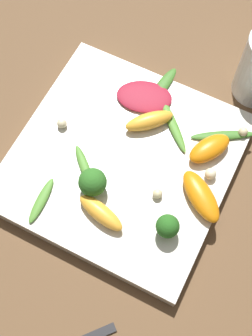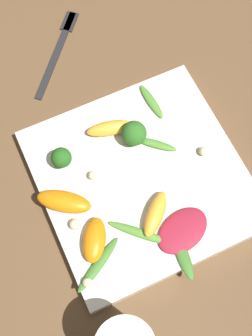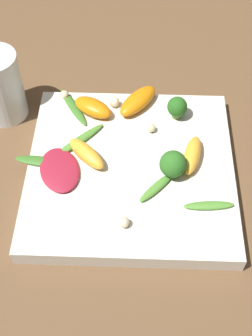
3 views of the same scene
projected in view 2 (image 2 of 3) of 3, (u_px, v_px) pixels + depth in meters
The scene contains 19 objects.
ground_plane at pixel (141, 182), 0.70m from camera, with size 2.40×2.40×0.00m, color brown.
plate at pixel (142, 179), 0.68m from camera, with size 0.29×0.29×0.02m.
fork at pixel (60, 44), 0.78m from camera, with size 0.13×0.15×0.01m.
radicchio_leaf_0 at pixel (183, 230), 0.64m from camera, with size 0.09×0.07×0.01m.
orange_segment_0 at pixel (64, 202), 0.65m from camera, with size 0.08×0.07×0.02m.
orange_segment_1 at pixel (155, 214), 0.64m from camera, with size 0.07×0.06×0.02m.
orange_segment_2 at pixel (94, 240), 0.63m from camera, with size 0.06×0.07×0.02m.
orange_segment_3 at pixel (110, 128), 0.69m from camera, with size 0.07×0.04×0.02m.
broccoli_floret_0 at pixel (61, 158), 0.66m from camera, with size 0.03×0.03×0.04m.
broccoli_floret_1 at pixel (134, 133), 0.67m from camera, with size 0.04×0.04×0.04m.
arugula_sprig_0 at pixel (156, 144), 0.69m from camera, with size 0.06×0.05×0.01m.
arugula_sprig_1 at pixel (184, 253), 0.63m from camera, with size 0.03×0.07×0.01m.
arugula_sprig_2 at pixel (141, 233), 0.64m from camera, with size 0.08×0.07×0.01m.
arugula_sprig_3 at pixel (151, 101), 0.72m from camera, with size 0.02×0.07×0.01m.
arugula_sprig_4 at pixel (98, 265), 0.62m from camera, with size 0.08×0.06×0.01m.
macadamia_nut_0 at pixel (75, 225), 0.64m from camera, with size 0.02×0.02×0.02m.
macadamia_nut_1 at pixel (93, 175), 0.67m from camera, with size 0.01×0.01×0.01m.
macadamia_nut_2 at pixel (204, 151), 0.68m from camera, with size 0.01×0.01×0.01m.
macadamia_nut_3 at pixel (87, 282), 0.61m from camera, with size 0.01×0.01×0.01m.
Camera 2 is at (0.12, 0.21, 0.65)m, focal length 50.00 mm.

